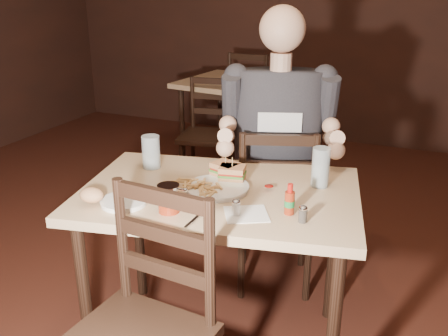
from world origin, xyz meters
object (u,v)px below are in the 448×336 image
at_px(glass_right, 321,167).
at_px(hot_sauce, 290,199).
at_px(main_table, 219,210).
at_px(bg_chair_far, 254,101).
at_px(glass_left, 151,152).
at_px(bg_table, 233,91).
at_px(chair_far, 275,206).
at_px(bg_chair_near, 206,136).
at_px(side_plate, 124,202).
at_px(syrup_dispenser, 169,199).
at_px(dinner_plate, 217,189).
at_px(diner, 279,114).

height_order(glass_right, hot_sauce, glass_right).
bearing_deg(glass_right, main_table, -150.87).
height_order(bg_chair_far, glass_left, bg_chair_far).
height_order(bg_table, chair_far, chair_far).
bearing_deg(bg_chair_far, main_table, 106.17).
bearing_deg(glass_right, bg_table, 120.94).
relative_size(bg_chair_near, hot_sauce, 7.17).
bearing_deg(side_plate, syrup_dispenser, 2.72).
bearing_deg(side_plate, glass_right, 35.94).
bearing_deg(dinner_plate, main_table, 34.55).
relative_size(main_table, syrup_dispenser, 11.71).
height_order(bg_chair_near, dinner_plate, bg_chair_near).
xyz_separation_m(bg_table, dinner_plate, (0.83, -2.23, 0.10)).
bearing_deg(syrup_dispenser, bg_table, 95.42).
distance_m(dinner_plate, syrup_dispenser, 0.27).
height_order(chair_far, glass_right, glass_right).
bearing_deg(glass_right, diner, 130.51).
distance_m(chair_far, side_plate, 0.98).
relative_size(bg_chair_far, dinner_plate, 3.74).
relative_size(main_table, bg_chair_far, 1.32).
distance_m(dinner_plate, glass_right, 0.44).
xyz_separation_m(chair_far, glass_left, (-0.46, -0.47, 0.39)).
relative_size(syrup_dispenser, side_plate, 0.61).
bearing_deg(bg_chair_near, glass_left, -84.08).
xyz_separation_m(bg_chair_far, hot_sauce, (1.17, -2.87, 0.35)).
distance_m(chair_far, glass_right, 0.63).
xyz_separation_m(bg_chair_far, syrup_dispenser, (0.75, -3.03, 0.35)).
distance_m(bg_table, glass_left, 2.15).
distance_m(glass_left, glass_right, 0.76).
xyz_separation_m(bg_table, syrup_dispenser, (0.75, -2.48, 0.14)).
distance_m(glass_right, side_plate, 0.81).
height_order(syrup_dispenser, side_plate, syrup_dispenser).
bearing_deg(bg_table, dinner_plate, -69.47).
distance_m(bg_table, bg_chair_far, 0.59).
distance_m(chair_far, dinner_plate, 0.68).
distance_m(main_table, side_plate, 0.40).
bearing_deg(bg_chair_far, glass_right, 114.52).
relative_size(main_table, chair_far, 1.38).
bearing_deg(bg_table, bg_chair_near, -90.00).
bearing_deg(chair_far, side_plate, 48.61).
relative_size(bg_table, side_plate, 5.08).
distance_m(bg_table, chair_far, 1.88).
height_order(bg_chair_far, diner, diner).
bearing_deg(chair_far, hot_sauce, 91.49).
relative_size(bg_table, syrup_dispenser, 8.34).
relative_size(hot_sauce, side_plate, 0.68).
bearing_deg(dinner_plate, glass_right, 29.24).
height_order(glass_left, syrup_dispenser, glass_left).
xyz_separation_m(glass_left, side_plate, (0.11, -0.39, -0.07)).
xyz_separation_m(glass_left, syrup_dispenser, (0.30, -0.38, -0.02)).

